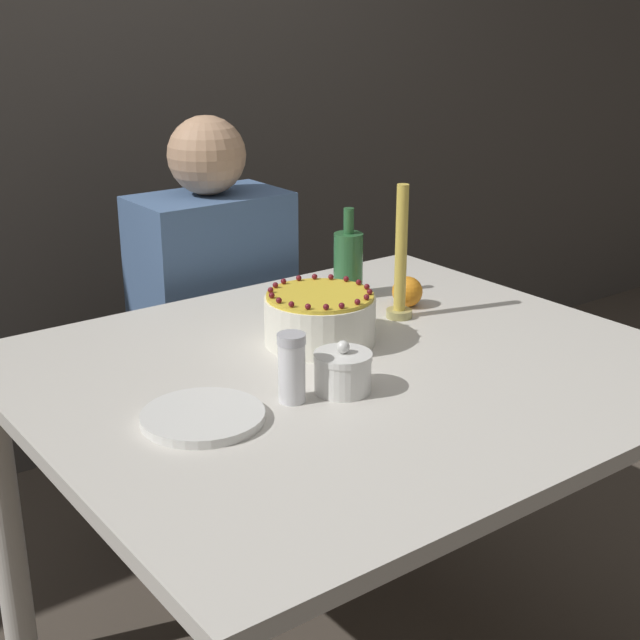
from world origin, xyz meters
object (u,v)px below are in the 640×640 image
Objects in this scene: sugar_bowl at (343,372)px; person_man_blue_shirt at (215,360)px; candle at (401,264)px; bottle at (348,263)px; sugar_shaker at (292,367)px; cake at (320,318)px.

person_man_blue_shirt is at bearing 75.84° from sugar_bowl.
sugar_bowl is 0.09× the size of person_man_blue_shirt.
candle reaches higher than bottle.
candle is (0.35, 0.24, 0.09)m from sugar_bowl.
sugar_shaker is at bearing -137.70° from bottle.
sugar_bowl is at bearing -145.35° from candle.
sugar_bowl is 0.10m from sugar_shaker.
person_man_blue_shirt reaches higher than bottle.
sugar_bowl is at bearing -129.30° from bottle.
person_man_blue_shirt reaches higher than sugar_bowl.
sugar_shaker is at bearing -136.36° from cake.
cake is 1.82× the size of sugar_shaker.
person_man_blue_shirt is at bearing 108.69° from bottle.
sugar_bowl is at bearing -117.13° from cake.
cake is at bearing 62.87° from sugar_bowl.
sugar_shaker is at bearing 69.27° from person_man_blue_shirt.
person_man_blue_shirt is (-0.14, 0.41, -0.35)m from bottle.
candle is 0.73m from person_man_blue_shirt.
sugar_shaker is at bearing 168.66° from sugar_bowl.
candle is at bearing 102.89° from person_man_blue_shirt.
person_man_blue_shirt is (0.31, 0.82, -0.33)m from sugar_shaker.
sugar_bowl is 0.92m from person_man_blue_shirt.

